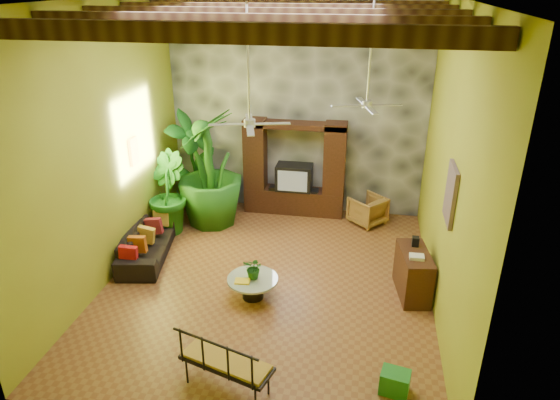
% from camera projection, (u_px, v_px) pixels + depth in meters
% --- Properties ---
extents(ground, '(7.00, 7.00, 0.00)m').
position_uv_depth(ground, '(269.00, 281.00, 9.52)').
color(ground, brown).
rests_on(ground, ground).
extents(ceiling, '(6.00, 7.00, 0.02)m').
position_uv_depth(ceiling, '(266.00, 0.00, 7.47)').
color(ceiling, silver).
rests_on(ceiling, back_wall).
extents(back_wall, '(6.00, 0.02, 5.00)m').
position_uv_depth(back_wall, '(297.00, 108.00, 11.64)').
color(back_wall, olive).
rests_on(back_wall, ground).
extents(left_wall, '(0.02, 7.00, 5.00)m').
position_uv_depth(left_wall, '(105.00, 148.00, 8.98)').
color(left_wall, olive).
rests_on(left_wall, ground).
extents(right_wall, '(0.02, 7.00, 5.00)m').
position_uv_depth(right_wall, '(450.00, 168.00, 8.01)').
color(right_wall, olive).
rests_on(right_wall, ground).
extents(stone_accent_wall, '(5.98, 0.10, 4.98)m').
position_uv_depth(stone_accent_wall, '(297.00, 109.00, 11.58)').
color(stone_accent_wall, '#3B3D43').
rests_on(stone_accent_wall, ground).
extents(ceiling_beams, '(5.95, 5.36, 0.22)m').
position_uv_depth(ceiling_beams, '(266.00, 15.00, 7.56)').
color(ceiling_beams, '#3A2512').
rests_on(ceiling_beams, ceiling).
extents(entertainment_center, '(2.40, 0.55, 2.30)m').
position_uv_depth(entertainment_center, '(294.00, 175.00, 11.94)').
color(entertainment_center, black).
rests_on(entertainment_center, ground).
extents(ceiling_fan_front, '(1.28, 1.28, 1.86)m').
position_uv_depth(ceiling_fan_front, '(249.00, 110.00, 7.80)').
color(ceiling_fan_front, silver).
rests_on(ceiling_fan_front, ceiling).
extents(ceiling_fan_back, '(1.28, 1.28, 1.86)m').
position_uv_depth(ceiling_fan_back, '(368.00, 93.00, 8.95)').
color(ceiling_fan_back, silver).
rests_on(ceiling_fan_back, ceiling).
extents(wall_art_mask, '(0.06, 0.32, 0.55)m').
position_uv_depth(wall_art_mask, '(134.00, 151.00, 10.04)').
color(wall_art_mask, gold).
rests_on(wall_art_mask, left_wall).
extents(wall_art_painting, '(0.06, 0.70, 0.90)m').
position_uv_depth(wall_art_painting, '(451.00, 194.00, 7.56)').
color(wall_art_painting, '#285194').
rests_on(wall_art_painting, right_wall).
extents(sofa, '(1.15, 2.18, 0.60)m').
position_uv_depth(sofa, '(147.00, 243.00, 10.25)').
color(sofa, black).
rests_on(sofa, ground).
extents(wicker_armchair, '(1.01, 1.01, 0.66)m').
position_uv_depth(wicker_armchair, '(367.00, 210.00, 11.65)').
color(wicker_armchair, olive).
rests_on(wicker_armchair, ground).
extents(tall_plant_a, '(1.43, 1.59, 2.51)m').
position_uv_depth(tall_plant_a, '(193.00, 163.00, 11.87)').
color(tall_plant_a, '#16571B').
rests_on(tall_plant_a, ground).
extents(tall_plant_b, '(1.23, 1.29, 1.84)m').
position_uv_depth(tall_plant_b, '(166.00, 193.00, 11.07)').
color(tall_plant_b, '#1C691B').
rests_on(tall_plant_b, ground).
extents(tall_plant_c, '(1.59, 1.59, 2.68)m').
position_uv_depth(tall_plant_c, '(210.00, 169.00, 11.27)').
color(tall_plant_c, '#1F5D18').
rests_on(tall_plant_c, ground).
extents(coffee_table, '(0.91, 0.91, 0.40)m').
position_uv_depth(coffee_table, '(253.00, 285.00, 8.95)').
color(coffee_table, black).
rests_on(coffee_table, ground).
extents(centerpiece_plant, '(0.45, 0.42, 0.40)m').
position_uv_depth(centerpiece_plant, '(254.00, 268.00, 8.82)').
color(centerpiece_plant, '#1D5616').
rests_on(centerpiece_plant, coffee_table).
extents(yellow_tray, '(0.29, 0.22, 0.03)m').
position_uv_depth(yellow_tray, '(242.00, 281.00, 8.78)').
color(yellow_tray, gold).
rests_on(yellow_tray, coffee_table).
extents(iron_bench, '(1.40, 0.87, 0.57)m').
position_uv_depth(iron_bench, '(224.00, 361.00, 6.76)').
color(iron_bench, black).
rests_on(iron_bench, ground).
extents(side_console, '(0.64, 1.14, 0.86)m').
position_uv_depth(side_console, '(413.00, 273.00, 8.98)').
color(side_console, '#3A2112').
rests_on(side_console, ground).
extents(green_bin, '(0.44, 0.37, 0.34)m').
position_uv_depth(green_bin, '(395.00, 382.00, 6.92)').
color(green_bin, '#1B6528').
rests_on(green_bin, ground).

